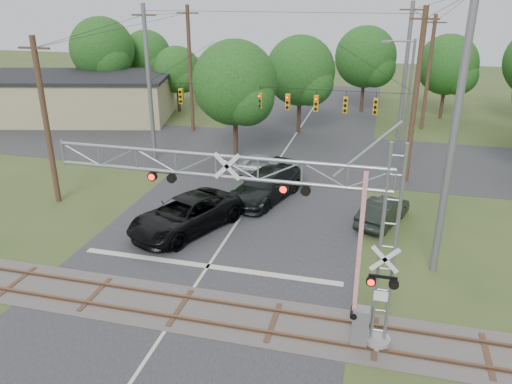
% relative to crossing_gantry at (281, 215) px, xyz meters
% --- Properties ---
extents(ground, '(160.00, 160.00, 0.00)m').
position_rel_crossing_gantry_xyz_m(ground, '(-4.31, -1.64, -4.98)').
color(ground, '#374821').
rests_on(ground, ground).
extents(road_main, '(14.00, 90.00, 0.02)m').
position_rel_crossing_gantry_xyz_m(road_main, '(-4.31, 8.36, -4.97)').
color(road_main, '#252527').
rests_on(road_main, ground).
extents(road_cross, '(90.00, 12.00, 0.02)m').
position_rel_crossing_gantry_xyz_m(road_cross, '(-4.31, 22.36, -4.96)').
color(road_cross, '#252527').
rests_on(road_cross, ground).
extents(railroad_track, '(90.00, 3.20, 0.17)m').
position_rel_crossing_gantry_xyz_m(railroad_track, '(-4.31, 0.36, -4.94)').
color(railroad_track, '#4F4845').
rests_on(railroad_track, ground).
extents(crossing_gantry, '(12.96, 1.01, 7.94)m').
position_rel_crossing_gantry_xyz_m(crossing_gantry, '(0.00, 0.00, 0.00)').
color(crossing_gantry, gray).
rests_on(crossing_gantry, ground).
extents(traffic_signal_span, '(19.34, 0.36, 11.50)m').
position_rel_crossing_gantry_xyz_m(traffic_signal_span, '(-3.45, 18.36, 0.62)').
color(traffic_signal_span, slate).
rests_on(traffic_signal_span, ground).
extents(pickup_black, '(5.66, 7.47, 1.88)m').
position_rel_crossing_gantry_xyz_m(pickup_black, '(-6.80, 7.29, -4.03)').
color(pickup_black, black).
rests_on(pickup_black, ground).
extents(car_dark, '(4.39, 6.89, 1.86)m').
position_rel_crossing_gantry_xyz_m(car_dark, '(-3.52, 12.73, -4.05)').
color(car_dark, black).
rests_on(car_dark, ground).
extents(sedan_silver, '(4.71, 2.21, 1.56)m').
position_rel_crossing_gantry_xyz_m(sedan_silver, '(-4.52, 16.80, -4.20)').
color(sedan_silver, '#9B9EA3').
rests_on(sedan_silver, ground).
extents(suv_dark, '(3.09, 4.78, 1.49)m').
position_rel_crossing_gantry_xyz_m(suv_dark, '(3.73, 10.89, -4.23)').
color(suv_dark, black).
rests_on(suv_dark, ground).
extents(commercial_building, '(20.68, 13.89, 4.43)m').
position_rel_crossing_gantry_xyz_m(commercial_building, '(-27.05, 28.52, -2.75)').
color(commercial_building, '#9A9067').
rests_on(commercial_building, ground).
extents(streetlight, '(2.42, 0.25, 9.09)m').
position_rel_crossing_gantry_xyz_m(streetlight, '(4.83, 23.24, 0.11)').
color(streetlight, slate).
rests_on(streetlight, ground).
extents(utility_poles, '(25.09, 27.04, 13.09)m').
position_rel_crossing_gantry_xyz_m(utility_poles, '(-1.96, 20.47, 0.80)').
color(utility_poles, '#3C291B').
rests_on(utility_poles, ground).
extents(treeline, '(50.89, 25.23, 9.72)m').
position_rel_crossing_gantry_xyz_m(treeline, '(-3.19, 32.00, 0.78)').
color(treeline, '#3D271B').
rests_on(treeline, ground).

